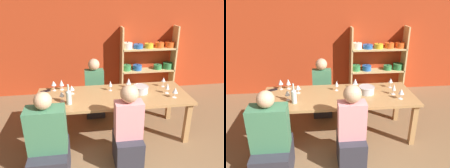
{
  "view_description": "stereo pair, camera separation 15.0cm",
  "coord_description": "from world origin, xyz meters",
  "views": [
    {
      "loc": [
        -0.48,
        -1.1,
        2.2
      ],
      "look_at": [
        -0.01,
        2.07,
        0.88
      ],
      "focal_mm": 35.0,
      "sensor_mm": 36.0,
      "label": 1
    },
    {
      "loc": [
        -0.33,
        -1.12,
        2.2
      ],
      "look_at": [
        -0.01,
        2.07,
        0.88
      ],
      "focal_mm": 35.0,
      "sensor_mm": 36.0,
      "label": 2
    }
  ],
  "objects": [
    {
      "name": "wine_glass_white_e",
      "position": [
        0.24,
        2.08,
        0.83
      ],
      "size": [
        0.06,
        0.06,
        0.15
      ],
      "color": "white",
      "rests_on": "dining_table"
    },
    {
      "name": "wine_glass_white_g",
      "position": [
        0.91,
        1.75,
        0.84
      ],
      "size": [
        0.08,
        0.08,
        0.16
      ],
      "color": "white",
      "rests_on": "dining_table"
    },
    {
      "name": "wine_glass_red_b",
      "position": [
        -0.65,
        2.12,
        0.82
      ],
      "size": [
        0.08,
        0.08,
        0.14
      ],
      "color": "white",
      "rests_on": "dining_table"
    },
    {
      "name": "mixing_bowl",
      "position": [
        0.44,
        2.0,
        0.79
      ],
      "size": [
        0.25,
        0.25,
        0.12
      ],
      "color": "#B7BABC",
      "rests_on": "dining_table"
    },
    {
      "name": "shelf_unit",
      "position": [
        1.05,
        3.63,
        0.68
      ],
      "size": [
        1.28,
        0.3,
        1.55
      ],
      "color": "tan",
      "rests_on": "ground_plane"
    },
    {
      "name": "wall_back_red",
      "position": [
        0.0,
        3.83,
        1.35
      ],
      "size": [
        8.8,
        0.06,
        2.7
      ],
      "color": "#B23819",
      "rests_on": "ground_plane"
    },
    {
      "name": "wine_glass_empty_a",
      "position": [
        -1.05,
        1.8,
        0.82
      ],
      "size": [
        0.07,
        0.07,
        0.14
      ],
      "color": "white",
      "rests_on": "dining_table"
    },
    {
      "name": "wine_glass_red_a",
      "position": [
        0.89,
        2.19,
        0.85
      ],
      "size": [
        0.07,
        0.07,
        0.16
      ],
      "color": "white",
      "rests_on": "dining_table"
    },
    {
      "name": "person_far_a",
      "position": [
        -0.25,
        2.71,
        0.42
      ],
      "size": [
        0.35,
        0.44,
        1.12
      ],
      "rotation": [
        0.0,
        0.0,
        3.14
      ],
      "color": "#2D2D38",
      "rests_on": "ground_plane"
    },
    {
      "name": "dining_table",
      "position": [
        -0.01,
        1.97,
        0.64
      ],
      "size": [
        2.38,
        0.89,
        0.73
      ],
      "color": "#AD7F4C",
      "rests_on": "ground_plane"
    },
    {
      "name": "person_near_b",
      "position": [
        0.09,
        1.27,
        0.45
      ],
      "size": [
        0.36,
        0.45,
        1.18
      ],
      "color": "#2D2D38",
      "rests_on": "ground_plane"
    },
    {
      "name": "wine_bottle_green",
      "position": [
        -0.68,
        1.77,
        0.85
      ],
      "size": [
        0.08,
        0.08,
        0.3
      ],
      "color": "#B2C6C1",
      "rests_on": "dining_table"
    },
    {
      "name": "wine_glass_white_c",
      "position": [
        0.29,
        2.23,
        0.84
      ],
      "size": [
        0.08,
        0.08,
        0.17
      ],
      "color": "white",
      "rests_on": "dining_table"
    },
    {
      "name": "wine_glass_red_c",
      "position": [
        -0.94,
        2.29,
        0.85
      ],
      "size": [
        0.08,
        0.08,
        0.17
      ],
      "color": "white",
      "rests_on": "dining_table"
    },
    {
      "name": "wine_glass_white_a",
      "position": [
        -0.03,
        2.15,
        0.84
      ],
      "size": [
        0.06,
        0.06,
        0.17
      ],
      "color": "white",
      "rests_on": "dining_table"
    },
    {
      "name": "cell_phone",
      "position": [
        -1.08,
        2.27,
        0.73
      ],
      "size": [
        0.17,
        0.13,
        0.01
      ],
      "color": "black",
      "rests_on": "dining_table"
    },
    {
      "name": "wine_glass_white_f",
      "position": [
        -0.78,
        1.87,
        0.84
      ],
      "size": [
        0.08,
        0.08,
        0.16
      ],
      "color": "white",
      "rests_on": "dining_table"
    },
    {
      "name": "person_near_a",
      "position": [
        -0.93,
        1.17,
        0.43
      ],
      "size": [
        0.46,
        0.57,
        1.2
      ],
      "color": "#2D2D38",
      "rests_on": "ground_plane"
    },
    {
      "name": "wine_glass_white_b",
      "position": [
        -0.82,
        2.3,
        0.85
      ],
      "size": [
        0.07,
        0.07,
        0.18
      ],
      "color": "white",
      "rests_on": "dining_table"
    },
    {
      "name": "wine_glass_white_d",
      "position": [
        0.86,
        1.92,
        0.84
      ],
      "size": [
        0.07,
        0.07,
        0.17
      ],
      "color": "white",
      "rests_on": "dining_table"
    }
  ]
}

